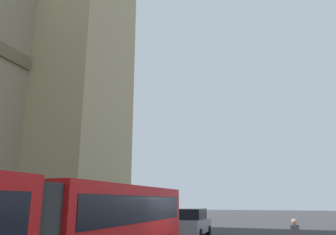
# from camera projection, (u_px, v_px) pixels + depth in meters

# --- Properties ---
(articulated_bus) EXTENTS (18.51, 2.54, 2.90)m
(articulated_bus) POSITION_uv_depth(u_px,v_px,m) (7.00, 230.00, 7.24)
(articulated_bus) COLOR red
(articulated_bus) RESTS_ON ground_plane
(sedan_lead) EXTENTS (4.40, 1.86, 1.85)m
(sedan_lead) POSITION_uv_depth(u_px,v_px,m) (192.00, 223.00, 22.48)
(sedan_lead) COLOR gray
(sedan_lead) RESTS_ON ground_plane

